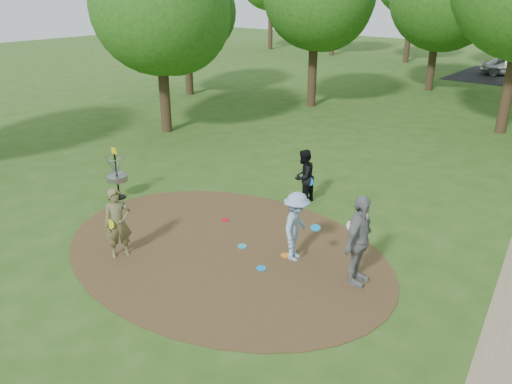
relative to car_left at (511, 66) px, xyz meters
The scene contains 13 objects.
ground 30.43m from the car_left, 86.79° to the right, with size 100.00×100.00×0.00m, color #2D5119.
dirt_clearing 30.43m from the car_left, 86.79° to the right, with size 8.40×8.40×0.02m, color #47301C.
player_observer_with_disc 32.09m from the car_left, 89.85° to the right, with size 0.62×0.72×1.66m.
player_throwing_with_disc 29.80m from the car_left, 83.75° to the right, with size 1.11×1.19×1.63m.
player_walking_with_disc 26.94m from the car_left, 86.73° to the right, with size 0.68×0.81×1.58m.
player_waiting_with_disc 30.01m from the car_left, 80.80° to the right, with size 0.61×1.20×1.97m.
disc_ground_cyan 30.07m from the car_left, 86.26° to the right, with size 0.22×0.22×0.02m, color #19AFCC.
disc_ground_blue 30.63m from the car_left, 84.47° to the right, with size 0.22×0.22×0.02m, color #0E8EF0.
disc_ground_red 29.22m from the car_left, 88.71° to the right, with size 0.22×0.22×0.02m, color red.
car_left is the anchor object (origin of this frame).
disc_ground_orange 29.85m from the car_left, 84.19° to the right, with size 0.22×0.22×0.02m, color orange.
disc_golf_basket 30.21m from the car_left, 95.31° to the right, with size 0.63×0.63×1.54m.
tree_ring 21.40m from the car_left, 82.22° to the right, with size 37.09×45.64×9.10m.
Camera 1 is at (7.25, -7.45, 5.80)m, focal length 35.00 mm.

